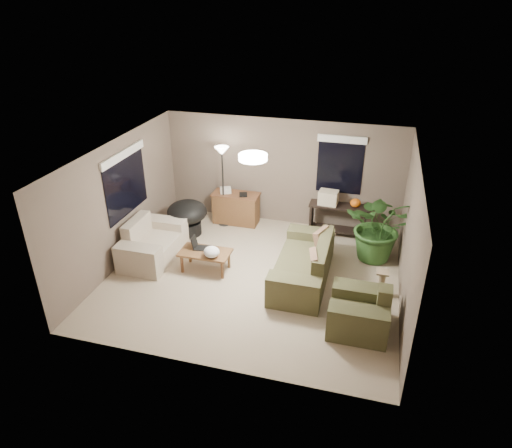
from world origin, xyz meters
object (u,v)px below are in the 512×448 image
(loveseat, at_px, (152,245))
(houseplant, at_px, (379,233))
(console_table, at_px, (338,218))
(coffee_table, at_px, (205,254))
(papasan_chair, at_px, (187,215))
(armchair, at_px, (360,313))
(cat_scratching_post, at_px, (381,285))
(floor_lamp, at_px, (222,160))
(desk, at_px, (236,208))
(main_sofa, at_px, (305,266))

(loveseat, distance_m, houseplant, 4.68)
(loveseat, distance_m, console_table, 4.12)
(coffee_table, height_order, console_table, console_table)
(papasan_chair, xyz_separation_m, houseplant, (4.20, 0.02, 0.12))
(armchair, xyz_separation_m, cat_scratching_post, (0.32, 1.04, -0.08))
(console_table, relative_size, floor_lamp, 0.68)
(coffee_table, relative_size, cat_scratching_post, 2.00)
(desk, bearing_deg, cat_scratching_post, -31.44)
(papasan_chair, bearing_deg, coffee_table, -54.99)
(armchair, height_order, coffee_table, armchair)
(cat_scratching_post, bearing_deg, coffee_table, -178.93)
(main_sofa, bearing_deg, cat_scratching_post, -5.48)
(coffee_table, distance_m, floor_lamp, 2.38)
(loveseat, height_order, cat_scratching_post, loveseat)
(armchair, relative_size, console_table, 0.77)
(coffee_table, bearing_deg, papasan_chair, 125.01)
(armchair, height_order, desk, armchair)
(main_sofa, xyz_separation_m, houseplant, (1.31, 1.15, 0.29))
(armchair, distance_m, coffee_table, 3.22)
(coffee_table, relative_size, console_table, 0.77)
(papasan_chair, height_order, cat_scratching_post, papasan_chair)
(loveseat, xyz_separation_m, desk, (1.20, 2.00, 0.08))
(desk, distance_m, houseplant, 3.42)
(main_sofa, height_order, desk, main_sofa)
(main_sofa, height_order, floor_lamp, floor_lamp)
(papasan_chair, bearing_deg, armchair, -29.96)
(floor_lamp, relative_size, houseplant, 1.27)
(floor_lamp, bearing_deg, houseplant, -10.39)
(coffee_table, bearing_deg, armchair, -17.62)
(floor_lamp, xyz_separation_m, cat_scratching_post, (3.69, -1.94, -1.38))
(loveseat, distance_m, desk, 2.34)
(main_sofa, height_order, papasan_chair, main_sofa)
(desk, height_order, console_table, same)
(papasan_chair, xyz_separation_m, cat_scratching_post, (4.32, -1.27, -0.25))
(cat_scratching_post, bearing_deg, floor_lamp, 152.19)
(console_table, distance_m, floor_lamp, 2.90)
(cat_scratching_post, bearing_deg, armchair, -107.00)
(console_table, bearing_deg, cat_scratching_post, -63.85)
(main_sofa, relative_size, desk, 2.00)
(coffee_table, bearing_deg, floor_lamp, 98.41)
(papasan_chair, relative_size, floor_lamp, 0.53)
(armchair, bearing_deg, floor_lamp, 138.48)
(armchair, xyz_separation_m, floor_lamp, (-3.37, 2.98, 1.30))
(armchair, relative_size, floor_lamp, 0.52)
(coffee_table, distance_m, cat_scratching_post, 3.39)
(houseplant, distance_m, cat_scratching_post, 1.35)
(armchair, bearing_deg, papasan_chair, 150.04)
(console_table, bearing_deg, floor_lamp, -176.77)
(desk, bearing_deg, main_sofa, -44.41)
(coffee_table, xyz_separation_m, cat_scratching_post, (3.39, 0.06, -0.14))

